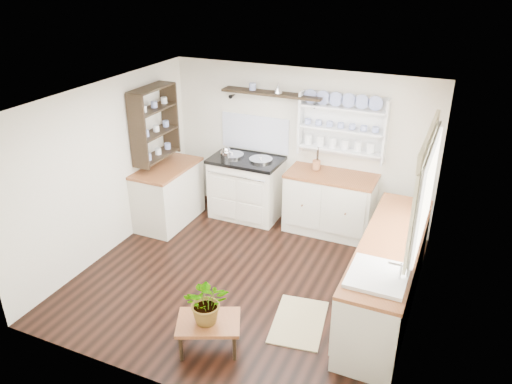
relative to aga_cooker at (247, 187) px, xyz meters
The scene contains 19 objects.
floor 1.79m from the aga_cooker, 65.50° to the right, with size 4.00×3.80×0.01m, color black.
wall_back 1.03m from the aga_cooker, 24.79° to the left, with size 4.00×0.02×2.30m, color silver.
wall_right 3.21m from the aga_cooker, 30.03° to the right, with size 0.02×3.80×2.30m, color silver.
wall_left 2.13m from the aga_cooker, 129.30° to the right, with size 0.02×3.80×2.30m, color silver.
ceiling 2.50m from the aga_cooker, 65.50° to the right, with size 4.00×3.80×0.01m, color white.
window 3.21m from the aga_cooker, 28.05° to the right, with size 0.08×1.55×1.22m.
aga_cooker is the anchor object (origin of this frame).
back_cabinets 1.32m from the aga_cooker, ahead, with size 1.27×0.63×0.90m.
right_cabinets 2.83m from the aga_cooker, 31.32° to the right, with size 0.62×2.43×0.90m.
belfast_sink 3.30m from the aga_cooker, 42.58° to the right, with size 0.55×0.60×0.45m.
left_cabinets 1.19m from the aga_cooker, 145.78° to the right, with size 0.62×1.13×0.90m.
plate_rack 1.76m from the aga_cooker, 12.14° to the left, with size 1.20×0.22×0.90m.
high_shelf 1.47m from the aga_cooker, 33.35° to the left, with size 1.50×0.29×0.16m.
left_shelving 1.69m from the aga_cooker, 149.23° to the right, with size 0.28×0.80×1.05m, color black.
kettle 0.62m from the aga_cooker, 156.85° to the right, with size 0.16×0.16×0.20m, color silver, non-canonical shape.
utensil_crock 1.17m from the aga_cooker, ahead, with size 0.12×0.12×0.14m, color #9C5F39.
center_table 2.99m from the aga_cooker, 72.59° to the right, with size 0.76×0.67×0.34m.
potted_plant 2.99m from the aga_cooker, 72.59° to the right, with size 0.44×0.38×0.49m, color #3F7233.
floor_rug 2.69m from the aga_cooker, 52.54° to the right, with size 0.55×0.85×0.02m, color olive.
Camera 1 is at (2.24, -4.75, 3.67)m, focal length 35.00 mm.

